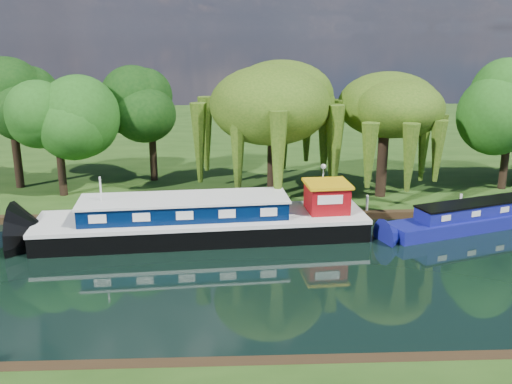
{
  "coord_description": "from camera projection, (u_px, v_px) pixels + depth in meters",
  "views": [
    {
      "loc": [
        -5.47,
        -25.57,
        11.57
      ],
      "look_at": [
        -4.17,
        4.75,
        2.8
      ],
      "focal_mm": 40.0,
      "sensor_mm": 36.0,
      "label": 1
    }
  ],
  "objects": [
    {
      "name": "willow_right",
      "position": [
        385.0,
        117.0,
        37.66
      ],
      "size": [
        6.12,
        6.12,
        7.45
      ],
      "color": "black",
      "rests_on": "far_bank"
    },
    {
      "name": "willow_left",
      "position": [
        273.0,
        105.0,
        37.61
      ],
      "size": [
        7.15,
        7.15,
        8.57
      ],
      "color": "black",
      "rests_on": "far_bank"
    },
    {
      "name": "tree_far_back",
      "position": [
        11.0,
        107.0,
        39.7
      ],
      "size": [
        4.93,
        4.93,
        8.3
      ],
      "color": "black",
      "rests_on": "far_bank"
    },
    {
      "name": "narrowboat",
      "position": [
        480.0,
        217.0,
        34.16
      ],
      "size": [
        12.2,
        5.92,
        1.78
      ],
      "rotation": [
        0.0,
        0.0,
        0.33
      ],
      "color": "navy",
      "rests_on": "ground"
    },
    {
      "name": "tree_far_right",
      "position": [
        511.0,
        113.0,
        39.49
      ],
      "size": [
        4.8,
        4.8,
        7.85
      ],
      "color": "black",
      "rests_on": "far_bank"
    },
    {
      "name": "far_bank",
      "position": [
        283.0,
        139.0,
        60.55
      ],
      "size": [
        120.0,
        52.0,
        0.45
      ],
      "primitive_type": "cube",
      "color": "#1E3F11",
      "rests_on": "ground"
    },
    {
      "name": "tree_far_mid",
      "position": [
        151.0,
        109.0,
        41.78
      ],
      "size": [
        4.75,
        4.75,
        7.77
      ],
      "color": "black",
      "rests_on": "far_bank"
    },
    {
      "name": "tree_far_left",
      "position": [
        57.0,
        118.0,
        37.87
      ],
      "size": [
        4.85,
        4.85,
        7.82
      ],
      "color": "black",
      "rests_on": "far_bank"
    },
    {
      "name": "lamppost",
      "position": [
        323.0,
        172.0,
        37.4
      ],
      "size": [
        0.36,
        0.36,
        2.56
      ],
      "color": "silver",
      "rests_on": "far_bank"
    },
    {
      "name": "ground",
      "position": [
        345.0,
        272.0,
        27.97
      ],
      "size": [
        120.0,
        120.0,
        0.0
      ],
      "primitive_type": "plane",
      "color": "black"
    },
    {
      "name": "red_dinghy",
      "position": [
        219.0,
        230.0,
        33.76
      ],
      "size": [
        3.04,
        2.43,
        0.56
      ],
      "primitive_type": "imported",
      "rotation": [
        0.0,
        0.0,
        1.38
      ],
      "color": "maroon",
      "rests_on": "ground"
    },
    {
      "name": "dutch_barge",
      "position": [
        206.0,
        221.0,
        32.47
      ],
      "size": [
        18.87,
        5.76,
        3.92
      ],
      "rotation": [
        0.0,
        0.0,
        0.09
      ],
      "color": "black",
      "rests_on": "ground"
    },
    {
      "name": "mooring_posts",
      "position": [
        312.0,
        203.0,
        35.75
      ],
      "size": [
        19.16,
        0.16,
        1.0
      ],
      "color": "silver",
      "rests_on": "far_bank"
    }
  ]
}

